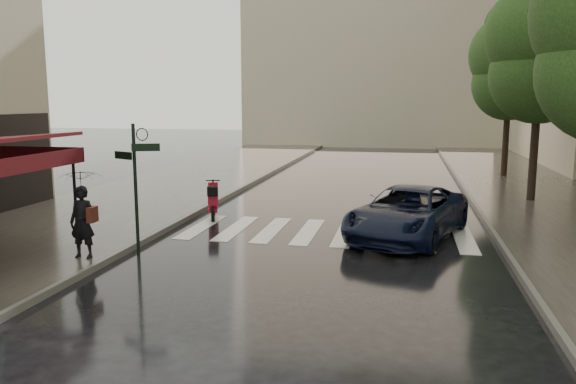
% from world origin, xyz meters
% --- Properties ---
extents(ground, '(120.00, 120.00, 0.00)m').
position_xyz_m(ground, '(0.00, 0.00, 0.00)').
color(ground, black).
rests_on(ground, ground).
extents(sidewalk_near, '(6.00, 60.00, 0.12)m').
position_xyz_m(sidewalk_near, '(-4.50, 12.00, 0.06)').
color(sidewalk_near, '#38332D').
rests_on(sidewalk_near, ground).
extents(sidewalk_far, '(5.50, 60.00, 0.12)m').
position_xyz_m(sidewalk_far, '(10.25, 12.00, 0.06)').
color(sidewalk_far, '#38332D').
rests_on(sidewalk_far, ground).
extents(curb_near, '(0.12, 60.00, 0.16)m').
position_xyz_m(curb_near, '(-1.45, 12.00, 0.07)').
color(curb_near, '#595651').
rests_on(curb_near, ground).
extents(curb_far, '(0.12, 60.00, 0.16)m').
position_xyz_m(curb_far, '(7.45, 12.00, 0.07)').
color(curb_far, '#595651').
rests_on(curb_far, ground).
extents(crosswalk, '(7.85, 3.20, 0.01)m').
position_xyz_m(crosswalk, '(2.98, 6.00, 0.01)').
color(crosswalk, silver).
rests_on(crosswalk, ground).
extents(signpost, '(1.17, 0.29, 3.10)m').
position_xyz_m(signpost, '(-1.19, 3.00, 1.83)').
color(signpost, black).
rests_on(signpost, ground).
extents(backdrop_building, '(22.00, 6.00, 20.00)m').
position_xyz_m(backdrop_building, '(3.00, 38.00, 10.00)').
color(backdrop_building, '#BAAD8E').
rests_on(backdrop_building, ground).
extents(tree_mid, '(3.80, 3.80, 8.34)m').
position_xyz_m(tree_mid, '(9.50, 12.00, 5.59)').
color(tree_mid, black).
rests_on(tree_mid, sidewalk_far).
extents(tree_far, '(3.80, 3.80, 8.16)m').
position_xyz_m(tree_far, '(9.70, 19.00, 5.46)').
color(tree_far, black).
rests_on(tree_far, sidewalk_far).
extents(pedestrian_with_umbrella, '(0.97, 0.99, 2.44)m').
position_xyz_m(pedestrian_with_umbrella, '(-2.00, 1.97, 1.74)').
color(pedestrian_with_umbrella, black).
rests_on(pedestrian_with_umbrella, sidewalk_near).
extents(scooter, '(0.77, 1.64, 1.11)m').
position_xyz_m(scooter, '(-0.78, 7.26, 0.52)').
color(scooter, black).
rests_on(scooter, ground).
extents(parked_car, '(3.67, 5.35, 1.36)m').
position_xyz_m(parked_car, '(5.16, 5.85, 0.68)').
color(parked_car, black).
rests_on(parked_car, ground).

